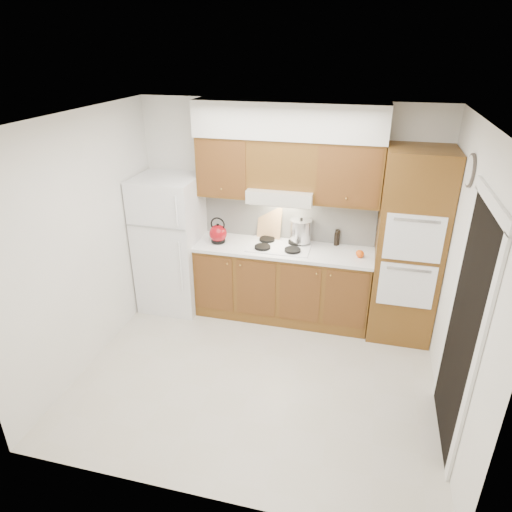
# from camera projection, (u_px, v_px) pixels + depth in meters

# --- Properties ---
(floor) EXTENTS (3.60, 3.60, 0.00)m
(floor) POSITION_uv_depth(u_px,v_px,m) (257.00, 373.00, 4.81)
(floor) COLOR beige
(floor) RESTS_ON ground
(ceiling) EXTENTS (3.60, 3.60, 0.00)m
(ceiling) POSITION_uv_depth(u_px,v_px,m) (257.00, 119.00, 3.70)
(ceiling) COLOR white
(ceiling) RESTS_ON wall_back
(wall_back) EXTENTS (3.60, 0.02, 2.60)m
(wall_back) POSITION_uv_depth(u_px,v_px,m) (287.00, 211.00, 5.57)
(wall_back) COLOR white
(wall_back) RESTS_ON floor
(wall_left) EXTENTS (0.02, 3.00, 2.60)m
(wall_left) POSITION_uv_depth(u_px,v_px,m) (86.00, 244.00, 4.65)
(wall_left) COLOR white
(wall_left) RESTS_ON floor
(wall_right) EXTENTS (0.02, 3.00, 2.60)m
(wall_right) POSITION_uv_depth(u_px,v_px,m) (463.00, 285.00, 3.86)
(wall_right) COLOR white
(wall_right) RESTS_ON floor
(fridge) EXTENTS (0.75, 0.72, 1.72)m
(fridge) POSITION_uv_depth(u_px,v_px,m) (171.00, 244.00, 5.75)
(fridge) COLOR white
(fridge) RESTS_ON floor
(base_cabinets) EXTENTS (2.11, 0.60, 0.90)m
(base_cabinets) POSITION_uv_depth(u_px,v_px,m) (282.00, 283.00, 5.66)
(base_cabinets) COLOR brown
(base_cabinets) RESTS_ON floor
(countertop) EXTENTS (2.13, 0.62, 0.04)m
(countertop) POSITION_uv_depth(u_px,v_px,m) (283.00, 249.00, 5.45)
(countertop) COLOR white
(countertop) RESTS_ON base_cabinets
(backsplash) EXTENTS (2.11, 0.03, 0.56)m
(backsplash) POSITION_uv_depth(u_px,v_px,m) (288.00, 217.00, 5.58)
(backsplash) COLOR white
(backsplash) RESTS_ON countertop
(oven_cabinet) EXTENTS (0.70, 0.65, 2.20)m
(oven_cabinet) POSITION_uv_depth(u_px,v_px,m) (409.00, 248.00, 5.05)
(oven_cabinet) COLOR brown
(oven_cabinet) RESTS_ON floor
(upper_cab_left) EXTENTS (0.63, 0.33, 0.70)m
(upper_cab_left) POSITION_uv_depth(u_px,v_px,m) (226.00, 166.00, 5.35)
(upper_cab_left) COLOR brown
(upper_cab_left) RESTS_ON wall_back
(upper_cab_right) EXTENTS (0.73, 0.33, 0.70)m
(upper_cab_right) POSITION_uv_depth(u_px,v_px,m) (349.00, 174.00, 5.03)
(upper_cab_right) COLOR brown
(upper_cab_right) RESTS_ON wall_back
(range_hood) EXTENTS (0.75, 0.45, 0.15)m
(range_hood) POSITION_uv_depth(u_px,v_px,m) (282.00, 194.00, 5.26)
(range_hood) COLOR silver
(range_hood) RESTS_ON wall_back
(upper_cab_over_hood) EXTENTS (0.75, 0.33, 0.55)m
(upper_cab_over_hood) POSITION_uv_depth(u_px,v_px,m) (284.00, 163.00, 5.16)
(upper_cab_over_hood) COLOR brown
(upper_cab_over_hood) RESTS_ON range_hood
(soffit) EXTENTS (2.13, 0.36, 0.40)m
(soffit) POSITION_uv_depth(u_px,v_px,m) (289.00, 120.00, 4.94)
(soffit) COLOR silver
(soffit) RESTS_ON wall_back
(cooktop) EXTENTS (0.74, 0.50, 0.01)m
(cooktop) POSITION_uv_depth(u_px,v_px,m) (279.00, 246.00, 5.47)
(cooktop) COLOR white
(cooktop) RESTS_ON countertop
(doorway) EXTENTS (0.02, 0.90, 2.10)m
(doorway) POSITION_uv_depth(u_px,v_px,m) (463.00, 333.00, 3.66)
(doorway) COLOR black
(doorway) RESTS_ON floor
(wall_clock) EXTENTS (0.02, 0.30, 0.30)m
(wall_clock) POSITION_uv_depth(u_px,v_px,m) (471.00, 170.00, 3.98)
(wall_clock) COLOR #3F3833
(wall_clock) RESTS_ON wall_right
(kettle) EXTENTS (0.28, 0.28, 0.22)m
(kettle) POSITION_uv_depth(u_px,v_px,m) (218.00, 233.00, 5.54)
(kettle) COLOR maroon
(kettle) RESTS_ON countertop
(cutting_board) EXTENTS (0.31, 0.14, 0.40)m
(cutting_board) POSITION_uv_depth(u_px,v_px,m) (270.00, 223.00, 5.64)
(cutting_board) COLOR tan
(cutting_board) RESTS_ON countertop
(stock_pot) EXTENTS (0.33, 0.33, 0.26)m
(stock_pot) POSITION_uv_depth(u_px,v_px,m) (301.00, 231.00, 5.49)
(stock_pot) COLOR silver
(stock_pot) RESTS_ON cooktop
(condiment_a) EXTENTS (0.06, 0.06, 0.21)m
(condiment_a) POSITION_uv_depth(u_px,v_px,m) (308.00, 236.00, 5.50)
(condiment_a) COLOR black
(condiment_a) RESTS_ON countertop
(condiment_b) EXTENTS (0.08, 0.08, 0.19)m
(condiment_b) POSITION_uv_depth(u_px,v_px,m) (337.00, 237.00, 5.49)
(condiment_b) COLOR black
(condiment_b) RESTS_ON countertop
(condiment_c) EXTENTS (0.06, 0.06, 0.15)m
(condiment_c) POSITION_uv_depth(u_px,v_px,m) (336.00, 239.00, 5.48)
(condiment_c) COLOR black
(condiment_c) RESTS_ON countertop
(orange_near) EXTENTS (0.09, 0.09, 0.09)m
(orange_near) POSITION_uv_depth(u_px,v_px,m) (360.00, 254.00, 5.18)
(orange_near) COLOR orange
(orange_near) RESTS_ON countertop
(orange_far) EXTENTS (0.08, 0.08, 0.07)m
(orange_far) POSITION_uv_depth(u_px,v_px,m) (359.00, 253.00, 5.21)
(orange_far) COLOR #D94A0B
(orange_far) RESTS_ON countertop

